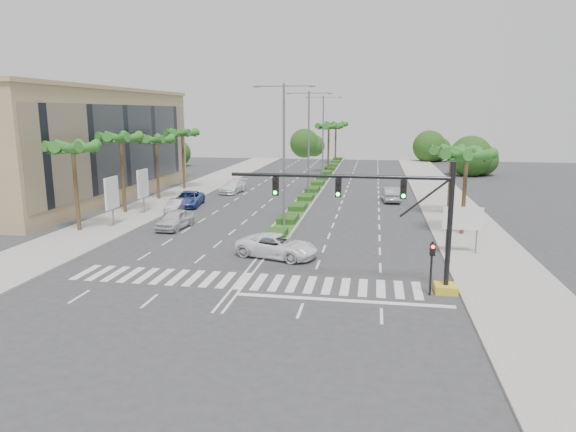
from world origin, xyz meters
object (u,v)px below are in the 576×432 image
(car_parked_b, at_px, (176,206))
(car_parked_c, at_px, (188,199))
(car_parked_a, at_px, (175,219))
(car_parked_d, at_px, (233,186))
(car_right, at_px, (391,194))
(car_crossing, at_px, (277,246))

(car_parked_b, height_order, car_parked_c, car_parked_c)
(car_parked_a, bearing_deg, car_parked_b, 115.42)
(car_parked_d, height_order, car_right, car_right)
(car_parked_b, xyz_separation_m, car_crossing, (12.85, -13.97, 0.14))
(car_parked_b, relative_size, car_parked_d, 0.74)
(car_parked_b, xyz_separation_m, car_parked_d, (2.12, 13.22, 0.12))
(car_parked_a, bearing_deg, car_right, 46.52)
(car_parked_b, bearing_deg, car_parked_c, 83.88)
(car_parked_d, bearing_deg, car_right, -2.54)
(car_parked_d, relative_size, car_right, 1.06)
(car_crossing, bearing_deg, car_parked_c, 52.84)
(car_parked_c, height_order, car_parked_d, car_parked_c)
(car_parked_b, distance_m, car_parked_c, 3.42)
(car_parked_c, bearing_deg, car_right, 10.13)
(car_parked_d, distance_m, car_crossing, 29.23)
(car_crossing, bearing_deg, car_right, -2.57)
(car_parked_d, bearing_deg, car_parked_b, -92.13)
(car_parked_b, relative_size, car_crossing, 0.70)
(car_right, bearing_deg, car_parked_c, 12.57)
(car_parked_d, bearing_deg, car_parked_c, -95.09)
(car_parked_a, height_order, car_parked_d, car_parked_a)
(car_parked_a, bearing_deg, car_parked_d, 95.65)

